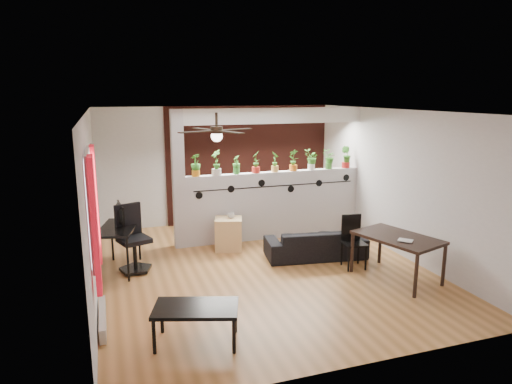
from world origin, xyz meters
The scene contains 30 objects.
room_shell centered at (0.00, 0.00, 1.30)m, with size 6.30×7.10×2.90m.
partition_wall centered at (0.80, 1.50, 0.68)m, with size 3.60×0.18×1.35m, color #BCBCC1.
ceiling_header centered at (0.80, 1.50, 2.45)m, with size 3.60×0.18×0.30m, color silver.
pier_column centered at (-1.11, 1.50, 1.30)m, with size 0.22×0.20×2.60m, color #BCBCC1.
brick_panel centered at (0.80, 2.97, 1.30)m, with size 3.90×0.05×2.60m, color #95382B.
vine_decal centered at (0.80, 1.40, 1.08)m, with size 3.31×0.01×0.30m.
window_assembly centered at (-2.56, -1.20, 1.51)m, with size 0.09×1.30×1.55m.
baseboard_heater centered at (-2.54, -1.20, 0.09)m, with size 0.08×1.00×0.18m, color beige.
corkboard centered at (-2.58, 0.95, 1.35)m, with size 0.03×0.60×0.45m, color olive.
framed_art centered at (-2.58, 0.90, 1.85)m, with size 0.03×0.34×0.44m.
ceiling_fan centered at (-0.80, -0.30, 2.31)m, with size 1.19×1.19×0.43m.
potted_plant_0 centered at (-0.78, 1.50, 1.58)m, with size 0.28×0.26×0.43m.
potted_plant_1 centered at (-0.39, 1.50, 1.61)m, with size 0.27×0.30×0.49m.
potted_plant_2 centered at (0.01, 1.50, 1.54)m, with size 0.15×0.18×0.36m.
potted_plant_3 centered at (0.41, 1.50, 1.58)m, with size 0.27×0.28×0.44m.
potted_plant_4 centered at (0.80, 1.50, 1.57)m, with size 0.17×0.21×0.41m.
potted_plant_5 centered at (1.20, 1.50, 1.58)m, with size 0.24×0.20×0.44m.
potted_plant_6 centered at (1.59, 1.50, 1.57)m, with size 0.22×0.19×0.41m.
potted_plant_7 centered at (1.99, 1.50, 1.56)m, with size 0.23×0.21×0.39m.
potted_plant_8 centered at (2.38, 1.50, 1.59)m, with size 0.28×0.30×0.45m.
sofa centered at (1.09, 0.18, 0.25)m, with size 1.68×0.66×0.49m, color black.
cube_shelf centered at (-0.28, 1.07, 0.30)m, with size 0.49×0.44×0.60m, color tan.
cup centered at (-0.23, 1.07, 0.65)m, with size 0.13×0.13×0.10m, color gray.
computer_desk centered at (-2.25, 0.63, 0.68)m, with size 0.79×1.14×0.75m.
monitor centered at (-2.25, 0.78, 0.85)m, with size 0.06×0.33×0.19m, color black.
office_chair centered at (-2.04, 0.56, 0.48)m, with size 0.58×0.59×1.08m.
dining_table centered at (1.86, -1.10, 0.63)m, with size 1.13×1.46×0.70m.
book centered at (1.76, -1.40, 0.71)m, with size 0.16×0.21×0.02m, color gray.
folding_chair centered at (1.48, -0.40, 0.52)m, with size 0.40×0.40×0.89m.
coffee_table centered at (-1.49, -1.98, 0.41)m, with size 1.10×0.81×0.46m.
Camera 1 is at (-2.37, -6.83, 2.88)m, focal length 32.00 mm.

